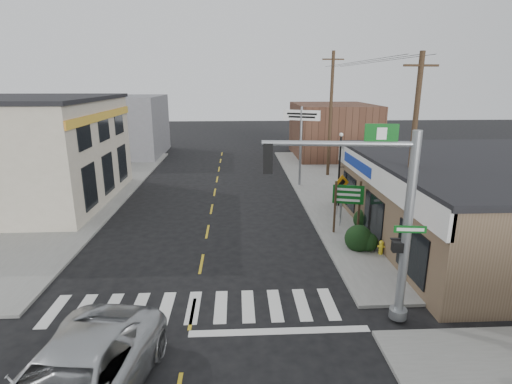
{
  "coord_description": "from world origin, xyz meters",
  "views": [
    {
      "loc": [
        1.65,
        -12.6,
        8.01
      ],
      "look_at": [
        2.57,
        5.94,
        2.8
      ],
      "focal_mm": 28.0,
      "sensor_mm": 36.0,
      "label": 1
    }
  ],
  "objects_px": {
    "bare_tree": "(411,179)",
    "guide_sign": "(348,200)",
    "fire_hydrant": "(381,247)",
    "utility_pole_near": "(412,155)",
    "lamp_post": "(341,164)",
    "dance_center_sign": "(301,126)",
    "traffic_signal_pole": "(385,209)",
    "utility_pole_far": "(331,114)"
  },
  "relations": [
    {
      "from": "lamp_post",
      "to": "traffic_signal_pole",
      "type": "bearing_deg",
      "value": -106.74
    },
    {
      "from": "guide_sign",
      "to": "bare_tree",
      "type": "relative_size",
      "value": 0.62
    },
    {
      "from": "fire_hydrant",
      "to": "lamp_post",
      "type": "distance_m",
      "value": 8.0
    },
    {
      "from": "guide_sign",
      "to": "bare_tree",
      "type": "bearing_deg",
      "value": -36.53
    },
    {
      "from": "traffic_signal_pole",
      "to": "lamp_post",
      "type": "distance_m",
      "value": 12.98
    },
    {
      "from": "fire_hydrant",
      "to": "utility_pole_near",
      "type": "xyz_separation_m",
      "value": [
        1.14,
        0.31,
        4.29
      ]
    },
    {
      "from": "bare_tree",
      "to": "utility_pole_far",
      "type": "xyz_separation_m",
      "value": [
        -0.06,
        15.98,
        1.65
      ]
    },
    {
      "from": "traffic_signal_pole",
      "to": "guide_sign",
      "type": "height_order",
      "value": "traffic_signal_pole"
    },
    {
      "from": "traffic_signal_pole",
      "to": "fire_hydrant",
      "type": "bearing_deg",
      "value": 74.76
    },
    {
      "from": "utility_pole_near",
      "to": "fire_hydrant",
      "type": "bearing_deg",
      "value": -169.6
    },
    {
      "from": "lamp_post",
      "to": "bare_tree",
      "type": "distance_m",
      "value": 7.49
    },
    {
      "from": "guide_sign",
      "to": "bare_tree",
      "type": "distance_m",
      "value": 3.75
    },
    {
      "from": "bare_tree",
      "to": "utility_pole_near",
      "type": "distance_m",
      "value": 1.09
    },
    {
      "from": "traffic_signal_pole",
      "to": "utility_pole_far",
      "type": "relative_size",
      "value": 0.65
    },
    {
      "from": "guide_sign",
      "to": "dance_center_sign",
      "type": "bearing_deg",
      "value": 109.91
    },
    {
      "from": "traffic_signal_pole",
      "to": "bare_tree",
      "type": "height_order",
      "value": "traffic_signal_pole"
    },
    {
      "from": "lamp_post",
      "to": "bare_tree",
      "type": "xyz_separation_m",
      "value": [
        1.3,
        -7.33,
        0.81
      ]
    },
    {
      "from": "traffic_signal_pole",
      "to": "guide_sign",
      "type": "bearing_deg",
      "value": 88.11
    },
    {
      "from": "bare_tree",
      "to": "utility_pole_near",
      "type": "xyz_separation_m",
      "value": [
        -0.06,
        0.02,
        1.09
      ]
    },
    {
      "from": "guide_sign",
      "to": "traffic_signal_pole",
      "type": "bearing_deg",
      "value": -83.42
    },
    {
      "from": "guide_sign",
      "to": "dance_center_sign",
      "type": "height_order",
      "value": "dance_center_sign"
    },
    {
      "from": "dance_center_sign",
      "to": "utility_pole_far",
      "type": "distance_m",
      "value": 4.43
    },
    {
      "from": "guide_sign",
      "to": "utility_pole_far",
      "type": "bearing_deg",
      "value": 96.09
    },
    {
      "from": "lamp_post",
      "to": "dance_center_sign",
      "type": "distance_m",
      "value": 5.95
    },
    {
      "from": "guide_sign",
      "to": "fire_hydrant",
      "type": "height_order",
      "value": "guide_sign"
    },
    {
      "from": "traffic_signal_pole",
      "to": "utility_pole_near",
      "type": "relative_size",
      "value": 0.73
    },
    {
      "from": "guide_sign",
      "to": "utility_pole_far",
      "type": "xyz_separation_m",
      "value": [
        2.02,
        13.4,
        3.4
      ]
    },
    {
      "from": "traffic_signal_pole",
      "to": "utility_pole_far",
      "type": "bearing_deg",
      "value": 87.8
    },
    {
      "from": "guide_sign",
      "to": "lamp_post",
      "type": "xyz_separation_m",
      "value": [
        0.78,
        4.75,
        0.94
      ]
    },
    {
      "from": "bare_tree",
      "to": "guide_sign",
      "type": "bearing_deg",
      "value": 128.81
    },
    {
      "from": "traffic_signal_pole",
      "to": "dance_center_sign",
      "type": "relative_size",
      "value": 1.1
    },
    {
      "from": "lamp_post",
      "to": "utility_pole_near",
      "type": "xyz_separation_m",
      "value": [
        1.24,
        -7.32,
        1.9
      ]
    },
    {
      "from": "lamp_post",
      "to": "utility_pole_near",
      "type": "height_order",
      "value": "utility_pole_near"
    },
    {
      "from": "fire_hydrant",
      "to": "utility_pole_far",
      "type": "bearing_deg",
      "value": 86.0
    },
    {
      "from": "fire_hydrant",
      "to": "utility_pole_near",
      "type": "height_order",
      "value": "utility_pole_near"
    },
    {
      "from": "traffic_signal_pole",
      "to": "dance_center_sign",
      "type": "bearing_deg",
      "value": 95.53
    },
    {
      "from": "guide_sign",
      "to": "fire_hydrant",
      "type": "relative_size",
      "value": 4.15
    },
    {
      "from": "traffic_signal_pole",
      "to": "dance_center_sign",
      "type": "xyz_separation_m",
      "value": [
        0.21,
        18.18,
        0.65
      ]
    },
    {
      "from": "utility_pole_near",
      "to": "utility_pole_far",
      "type": "bearing_deg",
      "value": 84.96
    },
    {
      "from": "fire_hydrant",
      "to": "utility_pole_far",
      "type": "xyz_separation_m",
      "value": [
        1.14,
        16.27,
        4.85
      ]
    },
    {
      "from": "guide_sign",
      "to": "bare_tree",
      "type": "height_order",
      "value": "bare_tree"
    },
    {
      "from": "traffic_signal_pole",
      "to": "dance_center_sign",
      "type": "distance_m",
      "value": 18.19
    }
  ]
}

